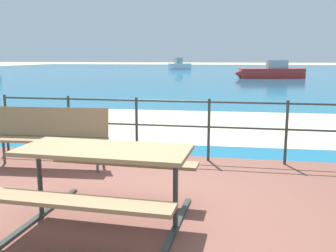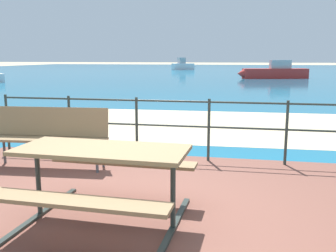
{
  "view_description": "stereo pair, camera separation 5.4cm",
  "coord_description": "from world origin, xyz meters",
  "px_view_note": "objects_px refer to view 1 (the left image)",
  "views": [
    {
      "loc": [
        1.03,
        -3.46,
        1.69
      ],
      "look_at": [
        -0.07,
        2.41,
        0.6
      ],
      "focal_mm": 40.22,
      "sensor_mm": 36.0,
      "label": 1
    },
    {
      "loc": [
        1.09,
        -3.45,
        1.69
      ],
      "look_at": [
        -0.07,
        2.41,
        0.6
      ],
      "focal_mm": 40.22,
      "sensor_mm": 36.0,
      "label": 2
    }
  ],
  "objects_px": {
    "park_bench": "(50,132)",
    "boat_near": "(181,66)",
    "boat_far": "(271,72)",
    "picnic_table": "(104,166)"
  },
  "relations": [
    {
      "from": "park_bench",
      "to": "boat_near",
      "type": "height_order",
      "value": "boat_near"
    },
    {
      "from": "picnic_table",
      "to": "boat_near",
      "type": "relative_size",
      "value": 0.5
    },
    {
      "from": "park_bench",
      "to": "boat_near",
      "type": "bearing_deg",
      "value": 92.43
    },
    {
      "from": "picnic_table",
      "to": "park_bench",
      "type": "height_order",
      "value": "park_bench"
    },
    {
      "from": "boat_near",
      "to": "boat_far",
      "type": "distance_m",
      "value": 22.74
    },
    {
      "from": "park_bench",
      "to": "boat_far",
      "type": "bearing_deg",
      "value": 74.8
    },
    {
      "from": "park_bench",
      "to": "boat_near",
      "type": "xyz_separation_m",
      "value": [
        -5.23,
        46.73,
        -0.02
      ]
    },
    {
      "from": "boat_near",
      "to": "boat_far",
      "type": "bearing_deg",
      "value": -95.88
    },
    {
      "from": "picnic_table",
      "to": "park_bench",
      "type": "distance_m",
      "value": 2.28
    },
    {
      "from": "boat_near",
      "to": "boat_far",
      "type": "xyz_separation_m",
      "value": [
        10.5,
        -20.17,
        -0.07
      ]
    }
  ]
}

